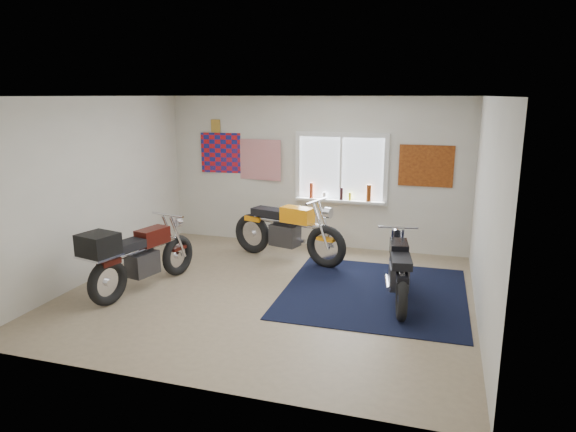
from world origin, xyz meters
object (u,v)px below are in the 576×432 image
(yellow_triumph, at_px, (287,232))
(maroon_tourer, at_px, (136,256))
(black_chrome_bike, at_px, (399,272))
(navy_rug, at_px, (374,292))

(yellow_triumph, height_order, maroon_tourer, yellow_triumph)
(yellow_triumph, height_order, black_chrome_bike, yellow_triumph)
(maroon_tourer, bearing_deg, yellow_triumph, -25.02)
(yellow_triumph, distance_m, maroon_tourer, 2.57)
(navy_rug, bearing_deg, black_chrome_bike, -29.93)
(black_chrome_bike, distance_m, maroon_tourer, 3.62)
(maroon_tourer, bearing_deg, black_chrome_bike, -65.00)
(yellow_triumph, bearing_deg, navy_rug, -18.35)
(navy_rug, relative_size, black_chrome_bike, 1.45)
(navy_rug, bearing_deg, yellow_triumph, 146.13)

